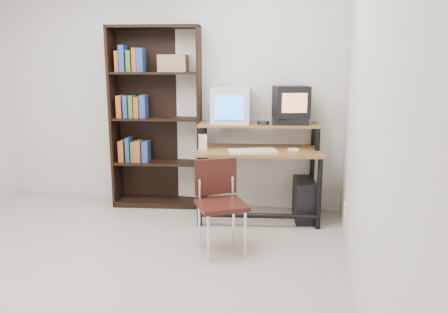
% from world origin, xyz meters
% --- Properties ---
extents(floor, '(4.00, 4.00, 0.01)m').
position_xyz_m(floor, '(0.00, 0.00, -0.01)').
color(floor, '#ACA08E').
rests_on(floor, ground).
extents(back_wall, '(4.00, 0.01, 2.60)m').
position_xyz_m(back_wall, '(0.00, 2.00, 1.30)').
color(back_wall, beige).
rests_on(back_wall, floor).
extents(right_wall, '(0.01, 4.00, 2.60)m').
position_xyz_m(right_wall, '(2.00, 0.00, 1.30)').
color(right_wall, beige).
rests_on(right_wall, floor).
extents(computer_desk, '(1.32, 0.79, 0.98)m').
position_xyz_m(computer_desk, '(1.14, 1.62, 0.69)').
color(computer_desk, brown).
rests_on(computer_desk, floor).
extents(crt_monitor, '(0.42, 0.43, 0.37)m').
position_xyz_m(crt_monitor, '(0.84, 1.72, 1.16)').
color(crt_monitor, beige).
rests_on(crt_monitor, computer_desk).
extents(vcr, '(0.39, 0.30, 0.08)m').
position_xyz_m(vcr, '(1.44, 1.75, 1.01)').
color(vcr, black).
rests_on(vcr, computer_desk).
extents(crt_tv, '(0.41, 0.40, 0.32)m').
position_xyz_m(crt_tv, '(1.44, 1.77, 1.21)').
color(crt_tv, black).
rests_on(crt_tv, vcr).
extents(cd_spindle, '(0.13, 0.13, 0.05)m').
position_xyz_m(cd_spindle, '(1.17, 1.64, 0.99)').
color(cd_spindle, '#26262B').
rests_on(cd_spindle, computer_desk).
extents(keyboard, '(0.51, 0.34, 0.03)m').
position_xyz_m(keyboard, '(1.10, 1.45, 0.74)').
color(keyboard, beige).
rests_on(keyboard, computer_desk).
extents(mousepad, '(0.23, 0.19, 0.01)m').
position_xyz_m(mousepad, '(1.50, 1.57, 0.72)').
color(mousepad, black).
rests_on(mousepad, computer_desk).
extents(mouse, '(0.11, 0.09, 0.03)m').
position_xyz_m(mouse, '(1.49, 1.59, 0.74)').
color(mouse, white).
rests_on(mouse, mousepad).
extents(desk_speaker, '(0.10, 0.10, 0.17)m').
position_xyz_m(desk_speaker, '(0.59, 1.47, 0.80)').
color(desk_speaker, beige).
rests_on(desk_speaker, computer_desk).
extents(pc_tower, '(0.26, 0.47, 0.42)m').
position_xyz_m(pc_tower, '(1.61, 1.67, 0.21)').
color(pc_tower, black).
rests_on(pc_tower, floor).
extents(school_chair, '(0.53, 0.53, 0.78)m').
position_xyz_m(school_chair, '(0.91, 0.76, 0.48)').
color(school_chair, black).
rests_on(school_chair, floor).
extents(bookshelf, '(1.03, 0.46, 1.98)m').
position_xyz_m(bookshelf, '(-0.04, 1.86, 1.01)').
color(bookshelf, black).
rests_on(bookshelf, floor).
extents(wall_outlet, '(0.02, 0.08, 0.12)m').
position_xyz_m(wall_outlet, '(1.99, 1.15, 0.30)').
color(wall_outlet, beige).
rests_on(wall_outlet, right_wall).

